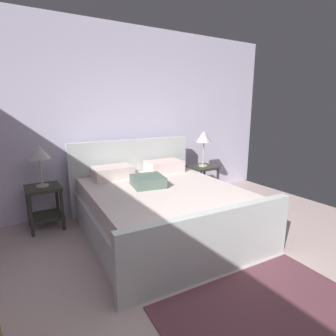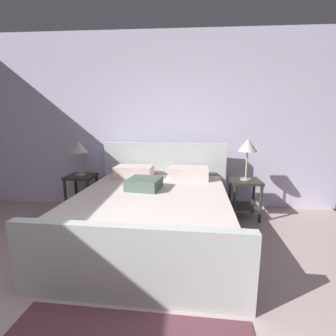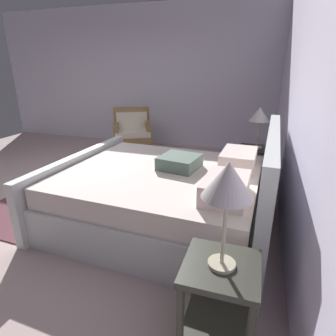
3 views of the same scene
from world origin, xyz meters
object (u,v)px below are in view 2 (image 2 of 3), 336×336
(nightstand_right, at_px, (245,192))
(table_lamp_right, at_px, (248,146))
(nightstand_left, at_px, (82,187))
(table_lamp_left, at_px, (79,148))
(bed, at_px, (154,213))

(nightstand_right, height_order, table_lamp_right, table_lamp_right)
(nightstand_left, distance_m, table_lamp_left, 0.65)
(nightstand_right, distance_m, table_lamp_right, 0.71)
(bed, xyz_separation_m, nightstand_right, (1.32, 0.77, 0.06))
(nightstand_right, xyz_separation_m, table_lamp_left, (-2.63, 0.12, 0.65))
(table_lamp_right, height_order, nightstand_left, table_lamp_right)
(bed, distance_m, nightstand_right, 1.52)
(table_lamp_right, bearing_deg, table_lamp_left, 177.29)
(nightstand_right, bearing_deg, nightstand_left, 177.29)
(table_lamp_right, height_order, table_lamp_left, table_lamp_right)
(table_lamp_left, bearing_deg, table_lamp_right, -2.71)
(bed, bearing_deg, nightstand_left, 145.93)
(table_lamp_right, distance_m, nightstand_left, 2.73)
(table_lamp_right, distance_m, table_lamp_left, 2.64)
(table_lamp_right, xyz_separation_m, nightstand_left, (-2.63, 0.12, -0.71))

